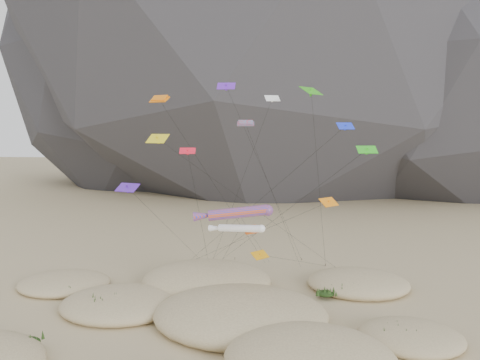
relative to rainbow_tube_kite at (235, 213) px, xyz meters
name	(u,v)px	position (x,y,z in m)	size (l,w,h in m)	color
ground	(212,341)	(-1.39, -7.34, -10.59)	(500.00, 500.00, 0.00)	#CCB789
dunes	(205,314)	(-2.71, -3.10, -9.84)	(48.99, 35.61, 3.90)	#CCB789
dune_grass	(216,318)	(-1.44, -4.11, -9.78)	(42.43, 28.20, 1.47)	black
kite_stakes	(256,264)	(1.26, 16.56, -10.44)	(21.94, 5.71, 0.30)	#3F2D1E
rainbow_tube_kite	(235,213)	(0.00, 0.00, 0.00)	(8.42, 19.28, 11.53)	#E15117
white_tube_kite	(238,228)	(0.20, 0.52, -1.75)	(7.20, 17.22, 9.50)	white
orange_parafoil	(161,102)	(-8.74, 3.98, 11.74)	(12.56, 15.19, 23.13)	orange
multi_parafoil	(247,126)	(0.58, 7.42, 9.10)	(8.05, 9.90, 20.40)	red
delta_kites	(249,157)	(1.23, 3.42, 5.71)	(27.12, 21.58, 24.63)	#1A33E2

